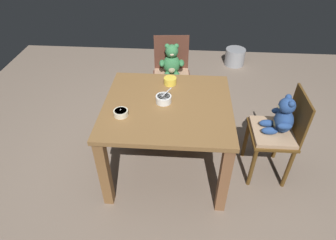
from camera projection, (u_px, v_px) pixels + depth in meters
name	position (u px, v px, depth m)	size (l,w,h in m)	color
ground_plane	(168.00, 167.00, 2.77)	(5.20, 5.20, 0.04)	#7D6B5C
dining_table	(168.00, 117.00, 2.38)	(1.04, 0.97, 0.73)	brown
teddy_chair_near_right	(279.00, 126.00, 2.38)	(0.37, 0.42, 0.85)	#553916
teddy_chair_far_center	(172.00, 70.00, 3.12)	(0.45, 0.43, 0.88)	#562F23
porridge_bowl_white_center	(164.00, 99.00, 2.30)	(0.13, 0.13, 0.12)	white
porridge_bowl_yellow_far_center	(170.00, 81.00, 2.53)	(0.11, 0.11, 0.06)	yellow
porridge_bowl_cream_near_left	(121.00, 113.00, 2.17)	(0.11, 0.12, 0.10)	beige
metal_pail	(235.00, 57.00, 4.31)	(0.29, 0.29, 0.25)	#93969B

